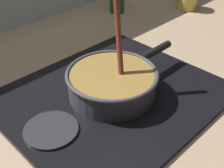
% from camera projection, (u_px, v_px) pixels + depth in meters
% --- Properties ---
extents(ground, '(2.40, 1.60, 0.04)m').
position_uv_depth(ground, '(150.00, 158.00, 0.65)').
color(ground, '#9E8466').
extents(hob_plate, '(0.56, 0.48, 0.01)m').
position_uv_depth(hob_plate, '(112.00, 96.00, 0.79)').
color(hob_plate, black).
rests_on(hob_plate, ground).
extents(burner_ring, '(0.17, 0.17, 0.01)m').
position_uv_depth(burner_ring, '(112.00, 93.00, 0.78)').
color(burner_ring, '#592D0C').
rests_on(burner_ring, hob_plate).
extents(spare_burner, '(0.13, 0.13, 0.01)m').
position_uv_depth(spare_burner, '(51.00, 130.00, 0.67)').
color(spare_burner, '#262628').
rests_on(spare_burner, hob_plate).
extents(cooking_pan, '(0.36, 0.24, 0.31)m').
position_uv_depth(cooking_pan, '(112.00, 82.00, 0.76)').
color(cooking_pan, '#38383D').
rests_on(cooking_pan, hob_plate).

